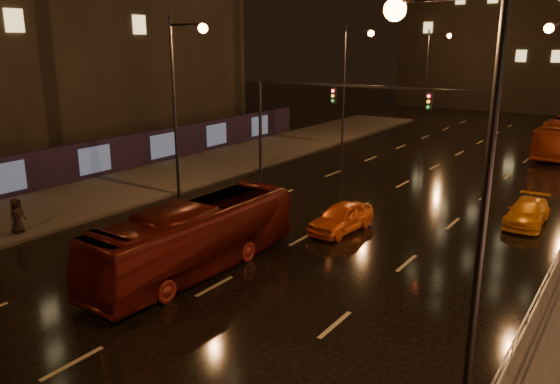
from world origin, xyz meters
name	(u,v)px	position (x,y,z in m)	size (l,w,h in m)	color
ground	(390,191)	(0.00, 20.00, 0.00)	(140.00, 140.00, 0.00)	black
sidewalk_left	(168,176)	(-13.50, 15.00, 0.07)	(7.00, 70.00, 0.15)	#38332D
hoarding_left	(93,160)	(-17.20, 12.00, 1.25)	(0.30, 46.00, 2.50)	black
traffic_signal	(318,106)	(-5.06, 20.00, 4.74)	(15.31, 0.32, 6.20)	black
streetlight_right	(458,147)	(8.92, 2.00, 6.43)	(2.64, 0.50, 10.00)	black
bus_red	(195,238)	(-1.50, 4.68, 1.36)	(2.29, 9.78, 2.72)	#54110C
bus_curb	(560,138)	(6.64, 37.84, 1.36)	(2.28, 9.76, 2.72)	#95300E
taxi_near	(341,217)	(0.94, 12.00, 0.67)	(1.58, 3.93, 1.34)	orange
taxi_far	(527,212)	(8.00, 17.99, 0.60)	(1.69, 4.15, 1.20)	orange
pedestrian_c	(17,216)	(-11.00, 3.05, 0.98)	(0.81, 0.53, 1.66)	black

